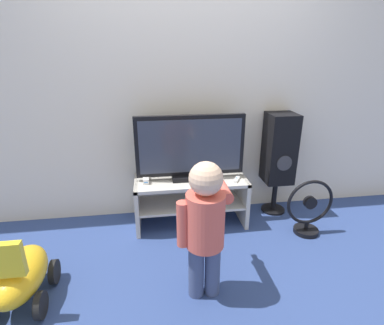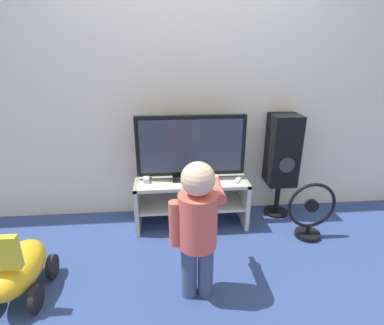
{
  "view_description": "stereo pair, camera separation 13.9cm",
  "coord_description": "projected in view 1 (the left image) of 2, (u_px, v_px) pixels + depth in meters",
  "views": [
    {
      "loc": [
        -0.35,
        -2.3,
        1.57
      ],
      "look_at": [
        0.0,
        0.13,
        0.65
      ],
      "focal_mm": 28.0,
      "sensor_mm": 36.0,
      "label": 1
    },
    {
      "loc": [
        -0.21,
        -2.31,
        1.57
      ],
      "look_at": [
        0.0,
        0.13,
        0.65
      ],
      "focal_mm": 28.0,
      "sensor_mm": 36.0,
      "label": 2
    }
  ],
  "objects": [
    {
      "name": "game_console",
      "position": [
        146.0,
        179.0,
        2.7
      ],
      "size": [
        0.05,
        0.16,
        0.05
      ],
      "color": "white",
      "rests_on": "tv_stand"
    },
    {
      "name": "floor_fan",
      "position": [
        309.0,
        210.0,
        2.68
      ],
      "size": [
        0.43,
        0.22,
        0.53
      ],
      "color": "black",
      "rests_on": "ground_plane"
    },
    {
      "name": "television",
      "position": [
        190.0,
        148.0,
        2.68
      ],
      "size": [
        0.98,
        0.2,
        0.59
      ],
      "color": "black",
      "rests_on": "tv_stand"
    },
    {
      "name": "ride_on_toy",
      "position": [
        20.0,
        276.0,
        1.93
      ],
      "size": [
        0.34,
        0.55,
        0.56
      ],
      "color": "gold",
      "rests_on": "ground_plane"
    },
    {
      "name": "remote_primary",
      "position": [
        237.0,
        179.0,
        2.73
      ],
      "size": [
        0.09,
        0.13,
        0.03
      ],
      "color": "white",
      "rests_on": "tv_stand"
    },
    {
      "name": "ground_plane",
      "position": [
        194.0,
        234.0,
        2.73
      ],
      "size": [
        16.0,
        16.0,
        0.0
      ],
      "primitive_type": "plane",
      "color": "navy"
    },
    {
      "name": "tv_stand",
      "position": [
        191.0,
        194.0,
        2.82
      ],
      "size": [
        1.03,
        0.42,
        0.46
      ],
      "color": "beige",
      "rests_on": "ground_plane"
    },
    {
      "name": "wall_back",
      "position": [
        186.0,
        82.0,
        2.74
      ],
      "size": [
        10.0,
        0.06,
        2.6
      ],
      "color": "silver",
      "rests_on": "ground_plane"
    },
    {
      "name": "speaker_tower",
      "position": [
        279.0,
        151.0,
        2.91
      ],
      "size": [
        0.27,
        0.28,
        1.02
      ],
      "color": "black",
      "rests_on": "ground_plane"
    },
    {
      "name": "child",
      "position": [
        205.0,
        220.0,
        1.88
      ],
      "size": [
        0.37,
        0.53,
        0.97
      ],
      "color": "#3F4C72",
      "rests_on": "ground_plane"
    }
  ]
}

